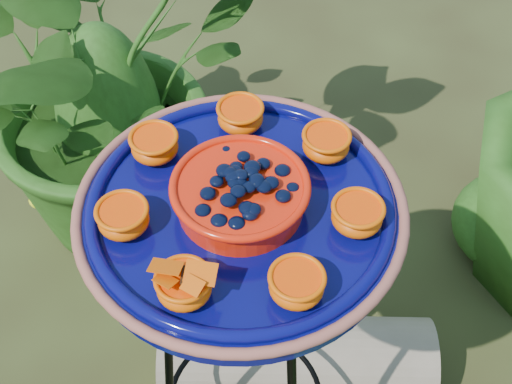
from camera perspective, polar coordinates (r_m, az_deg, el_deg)
tripod_stand at (r=1.32m, az=-0.96°, el=-12.08°), size 0.37×0.37×0.89m
feeder_dish at (r=1.00m, az=-1.24°, el=-1.25°), size 0.52×0.52×0.11m
driftwood_log at (r=1.79m, az=3.21°, el=-13.28°), size 0.68×0.34×0.22m
shrub_back_left at (r=1.91m, az=-12.17°, el=8.69°), size 1.12×1.15×0.98m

